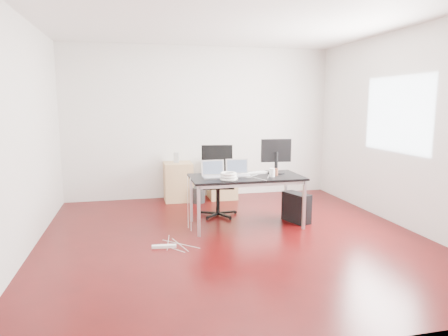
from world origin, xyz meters
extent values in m
plane|color=#360606|center=(0.00, 0.00, 0.00)|extent=(5.00, 5.00, 0.00)
plane|color=silver|center=(0.00, 0.00, 2.80)|extent=(5.00, 5.00, 0.00)
plane|color=silver|center=(0.00, 2.50, 1.40)|extent=(5.00, 0.00, 5.00)
plane|color=silver|center=(0.00, -2.50, 1.40)|extent=(5.00, 0.00, 5.00)
plane|color=silver|center=(-2.50, 0.00, 1.40)|extent=(0.00, 5.00, 5.00)
plane|color=silver|center=(2.50, 0.00, 1.40)|extent=(0.00, 5.00, 5.00)
plane|color=white|center=(2.48, 0.20, 1.60)|extent=(0.00, 1.50, 1.50)
cube|color=black|center=(0.31, 0.49, 0.71)|extent=(1.60, 0.80, 0.03)
cube|color=silver|center=(-0.44, 0.14, 0.35)|extent=(0.04, 0.04, 0.70)
cube|color=silver|center=(-0.44, 0.84, 0.35)|extent=(0.04, 0.04, 0.70)
cube|color=silver|center=(1.06, 0.14, 0.35)|extent=(0.04, 0.04, 0.70)
cube|color=silver|center=(1.06, 0.84, 0.35)|extent=(0.04, 0.04, 0.70)
cylinder|color=black|center=(0.02, 1.07, 0.23)|extent=(0.06, 0.06, 0.47)
cube|color=black|center=(0.02, 1.07, 0.50)|extent=(0.55, 0.53, 0.06)
cube|color=black|center=(0.06, 1.29, 0.81)|extent=(0.47, 0.17, 0.55)
cube|color=tan|center=(-0.47, 2.23, 0.35)|extent=(0.50, 0.50, 0.70)
cube|color=tan|center=(0.35, 2.23, 0.35)|extent=(0.50, 0.50, 0.70)
cube|color=black|center=(1.10, 0.49, 0.22)|extent=(0.34, 0.49, 0.44)
cylinder|color=black|center=(-0.15, 1.98, 0.14)|extent=(0.31, 0.31, 0.28)
cube|color=white|center=(-0.93, -0.18, 0.02)|extent=(0.30, 0.09, 0.04)
cube|color=silver|center=(-0.15, 0.47, 0.74)|extent=(0.33, 0.23, 0.01)
cube|color=silver|center=(-0.15, 0.59, 0.85)|extent=(0.33, 0.05, 0.22)
cube|color=#475166|center=(-0.15, 0.58, 0.85)|extent=(0.29, 0.04, 0.18)
cube|color=silver|center=(0.20, 0.51, 0.74)|extent=(0.35, 0.26, 0.01)
cube|color=silver|center=(0.22, 0.62, 0.85)|extent=(0.33, 0.08, 0.22)
cube|color=#475166|center=(0.22, 0.62, 0.85)|extent=(0.29, 0.06, 0.18)
cylinder|color=black|center=(0.81, 0.62, 0.74)|extent=(0.26, 0.26, 0.02)
cylinder|color=black|center=(0.81, 0.62, 0.90)|extent=(0.05, 0.05, 0.30)
cube|color=black|center=(0.81, 0.63, 1.07)|extent=(0.45, 0.08, 0.34)
cube|color=#475166|center=(0.81, 0.66, 1.07)|extent=(0.40, 0.03, 0.29)
cube|color=white|center=(0.47, 0.67, 0.74)|extent=(0.46, 0.20, 0.02)
cylinder|color=white|center=(0.66, 0.36, 0.79)|extent=(0.10, 0.10, 0.12)
cylinder|color=brown|center=(0.74, 0.46, 0.78)|extent=(0.09, 0.09, 0.10)
torus|color=white|center=(-0.01, 0.25, 0.75)|extent=(0.24, 0.24, 0.04)
torus|color=white|center=(-0.01, 0.25, 0.78)|extent=(0.23, 0.23, 0.04)
torus|color=white|center=(-0.01, 0.25, 0.82)|extent=(0.22, 0.22, 0.04)
cube|color=white|center=(0.08, 0.23, 0.74)|extent=(0.08, 0.08, 0.03)
cube|color=#9E9E9E|center=(-0.50, 2.26, 0.79)|extent=(0.11, 0.10, 0.18)
cube|color=black|center=(0.36, 2.20, 0.74)|extent=(0.30, 0.24, 0.09)
camera|label=1|loc=(-1.26, -4.92, 1.76)|focal=32.00mm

